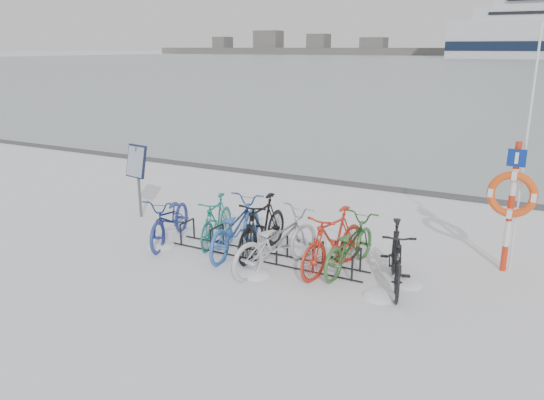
% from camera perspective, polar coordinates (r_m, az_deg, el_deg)
% --- Properties ---
extents(ground, '(900.00, 900.00, 0.00)m').
position_cam_1_polar(ground, '(10.08, -0.75, -6.23)').
color(ground, white).
rests_on(ground, ground).
extents(ice_sheet, '(400.00, 298.00, 0.02)m').
position_cam_1_polar(ice_sheet, '(163.28, 27.12, 13.08)').
color(ice_sheet, '#94A1A7').
rests_on(ice_sheet, ground).
extents(quay_edge, '(400.00, 0.25, 0.10)m').
position_cam_1_polar(quay_edge, '(15.24, 9.95, 1.52)').
color(quay_edge, '#3F3F42').
rests_on(quay_edge, ground).
extents(bike_rack, '(4.00, 0.48, 0.46)m').
position_cam_1_polar(bike_rack, '(10.01, -0.76, -5.27)').
color(bike_rack, black).
rests_on(bike_rack, ground).
extents(info_board, '(0.60, 0.30, 1.71)m').
position_cam_1_polar(info_board, '(12.50, -14.35, 3.61)').
color(info_board, '#595B5E').
rests_on(info_board, ground).
extents(lifebuoy_station, '(0.81, 0.23, 4.22)m').
position_cam_1_polar(lifebuoy_station, '(9.90, 24.44, 0.52)').
color(lifebuoy_station, red).
rests_on(lifebuoy_station, ground).
extents(shoreline, '(180.00, 12.00, 9.50)m').
position_cam_1_polar(shoreline, '(296.51, 2.80, 15.91)').
color(shoreline, '#474747').
rests_on(shoreline, ground).
extents(bike_0, '(1.22, 2.07, 1.02)m').
position_cam_1_polar(bike_0, '(10.96, -10.88, -1.81)').
color(bike_0, navy).
rests_on(bike_0, ground).
extents(bike_1, '(0.81, 1.72, 0.99)m').
position_cam_1_polar(bike_1, '(10.76, -5.99, -2.02)').
color(bike_1, '#187166').
rests_on(bike_1, ground).
extents(bike_2, '(0.88, 2.10, 1.07)m').
position_cam_1_polar(bike_2, '(10.23, -3.97, -2.72)').
color(bike_2, '#2D5CAF').
rests_on(bike_2, ground).
extents(bike_3, '(0.59, 1.93, 1.15)m').
position_cam_1_polar(bike_3, '(10.11, -1.04, -2.66)').
color(bike_3, black).
rests_on(bike_3, ground).
extents(bike_4, '(1.32, 2.23, 1.11)m').
position_cam_1_polar(bike_4, '(9.42, 0.48, -4.23)').
color(bike_4, '#BABDC3').
rests_on(bike_4, ground).
extents(bike_5, '(0.94, 1.99, 1.15)m').
position_cam_1_polar(bike_5, '(9.40, 6.63, -4.26)').
color(bike_5, red).
rests_on(bike_5, ground).
extents(bike_6, '(0.83, 1.93, 0.98)m').
position_cam_1_polar(bike_6, '(9.54, 8.30, -4.56)').
color(bike_6, '#366A30').
rests_on(bike_6, ground).
extents(bike_7, '(1.06, 1.91, 1.10)m').
position_cam_1_polar(bike_7, '(8.98, 13.22, -5.74)').
color(bike_7, black).
rests_on(bike_7, ground).
extents(snow_drifts, '(5.31, 1.84, 0.20)m').
position_cam_1_polar(snow_drifts, '(9.50, 2.42, -7.69)').
color(snow_drifts, white).
rests_on(snow_drifts, ground).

